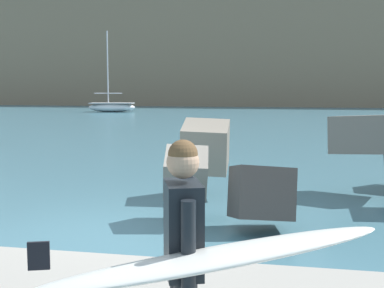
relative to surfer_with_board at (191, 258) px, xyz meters
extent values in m
plane|color=#42707F|center=(-1.94, 4.67, -1.28)|extent=(400.00, 400.00, 0.00)
cube|color=slate|center=(-1.14, 5.35, -0.40)|extent=(0.90, 1.08, 0.95)
cube|color=slate|center=(2.19, 8.16, 0.08)|extent=(1.67, 1.50, 0.90)
cube|color=gray|center=(-1.14, 7.39, -0.18)|extent=(1.04, 1.16, 1.19)
cube|color=#3D3A38|center=(0.15, 5.12, -0.65)|extent=(1.15, 1.23, 1.05)
cube|color=black|center=(-0.07, 0.09, 0.16)|extent=(0.33, 0.43, 0.60)
sphere|color=tan|center=(-0.07, 0.09, 0.59)|extent=(0.21, 0.21, 0.21)
sphere|color=brown|center=(-0.07, 0.09, 0.64)|extent=(0.19, 0.19, 0.19)
cylinder|color=black|center=(-0.15, 0.46, 0.28)|extent=(0.26, 0.53, 0.41)
cylinder|color=black|center=(0.02, -0.15, 0.12)|extent=(0.09, 0.09, 0.56)
ellipsoid|color=white|center=(0.13, -0.18, 0.06)|extent=(2.09, 1.03, 0.37)
cube|color=black|center=(-0.76, -0.49, 0.13)|extent=(0.12, 0.06, 0.16)
ellipsoid|color=white|center=(-15.99, 42.23, -0.84)|extent=(4.62, 2.32, 0.87)
cube|color=#ACACAC|center=(-15.99, 42.23, -0.45)|extent=(4.25, 2.13, 0.10)
cylinder|color=silver|center=(-16.32, 42.19, 2.93)|extent=(0.12, 0.12, 6.69)
cylinder|color=silver|center=(-16.32, 42.19, 0.49)|extent=(2.65, 0.43, 0.08)
cube|color=#847056|center=(-0.71, 78.27, 6.04)|extent=(75.70, 42.44, 14.64)
cube|color=#4C6B42|center=(-0.71, 78.27, 13.96)|extent=(77.21, 43.29, 1.20)
camera|label=1|loc=(0.59, -2.98, 1.07)|focal=46.99mm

